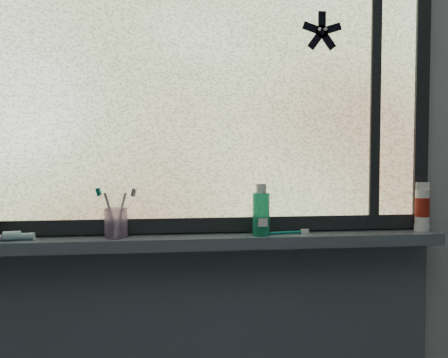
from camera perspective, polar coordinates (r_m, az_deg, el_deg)
name	(u,v)px	position (r m, az deg, el deg)	size (l,w,h in m)	color
wall_back	(207,167)	(1.74, -1.97, 1.41)	(3.00, 0.01, 2.50)	#9EA3A8
windowsill	(209,241)	(1.70, -1.72, -7.13)	(1.62, 0.14, 0.04)	#46525E
window_pane	(207,85)	(1.74, -1.92, 10.67)	(1.50, 0.01, 1.00)	silver
frame_bottom	(208,225)	(1.74, -1.88, -5.23)	(1.60, 0.03, 0.05)	black
frame_right	(421,89)	(1.96, 21.58, 9.57)	(0.05, 0.03, 1.10)	black
frame_mullion	(375,88)	(1.89, 16.85, 9.93)	(0.04, 0.03, 1.00)	black
starfish_sticker	(322,32)	(1.84, 11.13, 16.19)	(0.15, 0.02, 0.15)	black
toothpaste_tube	(18,236)	(1.73, -22.51, -6.01)	(0.17, 0.04, 0.03)	white
toothbrush_cup	(116,223)	(1.68, -12.25, -4.93)	(0.07, 0.07, 0.10)	#BA98C9
toothbrush_lying	(278,232)	(1.72, 6.18, -6.07)	(0.22, 0.02, 0.01)	#0C716C
mouthwash_bottle	(261,210)	(1.68, 4.27, -3.51)	(0.06, 0.06, 0.14)	#20A776
cream_tube	(422,205)	(1.92, 21.71, -2.77)	(0.05, 0.05, 0.12)	silver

